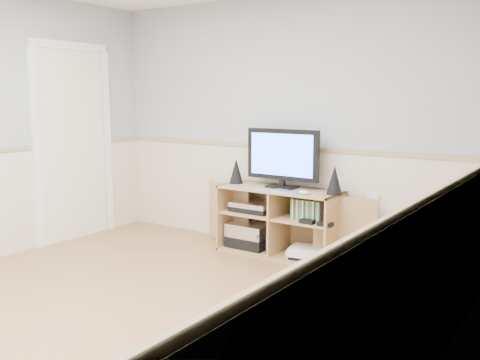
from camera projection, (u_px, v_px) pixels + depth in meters
name	position (u px, v px, depth m)	size (l,w,h in m)	color
room	(113.00, 142.00, 3.62)	(4.04, 4.54, 2.54)	tan
media_cabinet	(282.00, 220.00, 5.20)	(1.87, 0.45, 0.65)	tan
monitor	(282.00, 156.00, 5.10)	(0.76, 0.18, 0.57)	black
speaker_left	(236.00, 171.00, 5.39)	(0.14, 0.14, 0.25)	black
speaker_right	(334.00, 180.00, 4.79)	(0.14, 0.14, 0.26)	black
keyboard	(286.00, 192.00, 4.91)	(0.28, 0.11, 0.01)	silver
mouse	(304.00, 192.00, 4.80)	(0.10, 0.06, 0.04)	white
av_components	(251.00, 228.00, 5.35)	(0.51, 0.31, 0.47)	black
game_consoles	(306.00, 253.00, 5.01)	(0.46, 0.31, 0.11)	white
game_cases	(308.00, 210.00, 4.94)	(0.30, 0.14, 0.19)	#3F8C3F
wall_outlet	(373.00, 199.00, 4.83)	(0.12, 0.03, 0.12)	white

